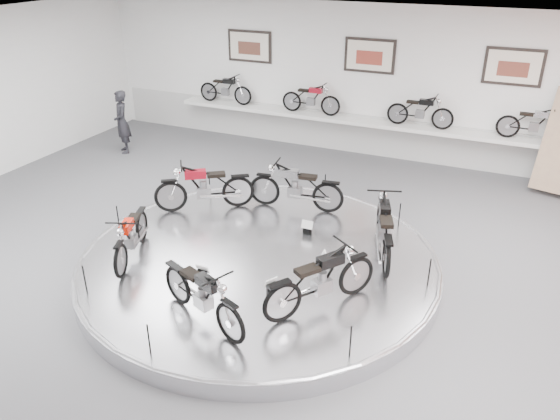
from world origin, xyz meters
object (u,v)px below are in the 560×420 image
at_px(bike_a, 384,228).
at_px(bike_e, 202,294).
at_px(bike_b, 296,186).
at_px(shelf, 362,122).
at_px(bike_c, 204,187).
at_px(bike_d, 131,235).
at_px(visitor, 122,122).
at_px(bike_f, 321,279).
at_px(display_platform, 259,263).

height_order(bike_a, bike_e, bike_a).
bearing_deg(bike_b, shelf, -100.11).
bearing_deg(shelf, bike_c, -109.93).
bearing_deg(bike_d, visitor, -161.02).
height_order(bike_a, bike_d, bike_a).
relative_size(bike_f, visitor, 0.98).
distance_m(display_platform, bike_f, 1.93).
height_order(shelf, bike_d, bike_d).
bearing_deg(bike_b, bike_c, 16.76).
height_order(bike_a, bike_b, bike_a).
bearing_deg(bike_a, display_platform, 97.06).
relative_size(bike_a, bike_c, 1.03).
height_order(shelf, bike_c, bike_c).
bearing_deg(visitor, bike_d, -7.88).
relative_size(shelf, visitor, 6.31).
relative_size(shelf, bike_f, 6.42).
relative_size(display_platform, shelf, 0.58).
xyz_separation_m(shelf, bike_f, (1.53, -7.39, -0.20)).
bearing_deg(bike_f, shelf, 46.47).
distance_m(shelf, bike_b, 4.34).
height_order(bike_a, bike_c, bike_a).
height_order(display_platform, visitor, visitor).
bearing_deg(visitor, bike_b, 24.09).
height_order(display_platform, bike_b, bike_b).
xyz_separation_m(display_platform, bike_b, (-0.14, 2.06, 0.65)).
bearing_deg(bike_a, bike_e, 128.43).
distance_m(display_platform, bike_d, 2.31).
height_order(shelf, visitor, visitor).
relative_size(bike_c, visitor, 1.01).
bearing_deg(bike_a, shelf, 1.38).
height_order(shelf, bike_f, bike_f).
height_order(bike_c, visitor, visitor).
distance_m(bike_b, bike_f, 3.48).
relative_size(bike_a, visitor, 1.04).
relative_size(bike_c, bike_f, 1.02).
height_order(display_platform, bike_d, bike_d).
bearing_deg(bike_b, bike_a, 144.59).
bearing_deg(bike_a, bike_c, 66.84).
height_order(bike_b, bike_f, bike_f).
distance_m(bike_c, bike_d, 2.23).
xyz_separation_m(bike_b, bike_c, (-1.72, -0.80, 0.01)).
bearing_deg(bike_c, display_platform, 111.06).
xyz_separation_m(shelf, visitor, (-6.20, -2.34, -0.13)).
height_order(shelf, bike_e, bike_e).
relative_size(display_platform, visitor, 3.67).
relative_size(display_platform, bike_e, 3.95).
height_order(display_platform, bike_e, bike_e).
bearing_deg(visitor, bike_c, 9.50).
height_order(bike_d, bike_f, bike_f).
bearing_deg(bike_d, bike_c, 155.19).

